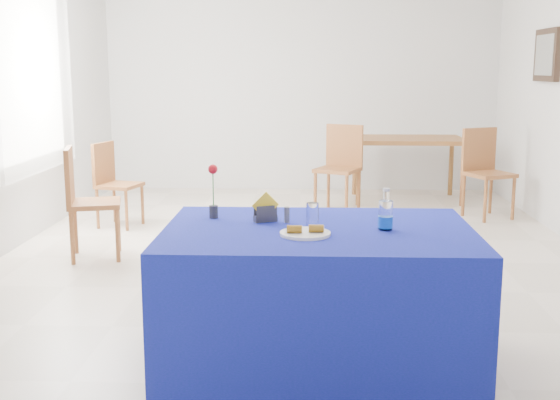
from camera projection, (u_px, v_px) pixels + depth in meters
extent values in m
plane|color=beige|center=(296.00, 261.00, 5.82)|extent=(7.00, 7.00, 0.00)
plane|color=silver|center=(301.00, 82.00, 9.00)|extent=(5.00, 0.00, 5.00)
plane|color=silver|center=(277.00, 127.00, 2.13)|extent=(5.00, 0.00, 5.00)
cube|color=white|center=(29.00, 71.00, 6.42)|extent=(0.04, 1.50, 1.60)
cube|color=white|center=(37.00, 71.00, 6.42)|extent=(0.04, 1.75, 1.85)
cube|color=black|center=(547.00, 55.00, 6.98)|extent=(0.06, 0.64, 0.52)
cube|color=#998C66|center=(545.00, 55.00, 6.98)|extent=(0.02, 0.52, 0.40)
cylinder|color=white|center=(305.00, 234.00, 3.48)|extent=(0.25, 0.25, 0.01)
cylinder|color=white|center=(313.00, 215.00, 3.63)|extent=(0.06, 0.06, 0.13)
cylinder|color=slate|center=(260.00, 213.00, 3.79)|extent=(0.03, 0.03, 0.08)
cylinder|color=#5E5F63|center=(287.00, 215.00, 3.75)|extent=(0.03, 0.03, 0.08)
cube|color=navy|center=(318.00, 298.00, 3.70)|extent=(1.60, 1.10, 0.76)
cylinder|color=white|center=(386.00, 215.00, 3.58)|extent=(0.07, 0.07, 0.15)
cylinder|color=blue|center=(385.00, 222.00, 3.59)|extent=(0.08, 0.08, 0.06)
cylinder|color=silver|center=(386.00, 196.00, 3.57)|extent=(0.03, 0.03, 0.05)
cylinder|color=white|center=(386.00, 190.00, 3.56)|extent=(0.04, 0.04, 0.01)
cube|color=#3A3A3F|center=(265.00, 218.00, 3.78)|extent=(0.13, 0.09, 0.03)
cube|color=#3A3B3F|center=(267.00, 214.00, 3.76)|extent=(0.11, 0.05, 0.09)
cube|color=#3C3C41|center=(264.00, 212.00, 3.80)|extent=(0.11, 0.05, 0.09)
cube|color=yellow|center=(265.00, 205.00, 3.77)|extent=(0.15, 0.02, 0.15)
cylinder|color=#29292E|center=(214.00, 212.00, 3.87)|extent=(0.05, 0.05, 0.07)
cylinder|color=#175F20|center=(213.00, 191.00, 3.85)|extent=(0.01, 0.01, 0.22)
sphere|color=red|center=(213.00, 169.00, 3.83)|extent=(0.05, 0.05, 0.05)
cube|color=brown|center=(408.00, 140.00, 8.36)|extent=(1.32, 0.85, 0.05)
cylinder|color=#915B2A|center=(358.00, 175.00, 8.11)|extent=(0.06, 0.06, 0.71)
cylinder|color=brown|center=(463.00, 176.00, 8.06)|extent=(0.06, 0.06, 0.71)
cylinder|color=brown|center=(355.00, 167.00, 8.80)|extent=(0.06, 0.06, 0.71)
cylinder|color=#96602B|center=(451.00, 167.00, 8.75)|extent=(0.06, 0.06, 0.71)
cylinder|color=brown|center=(315.00, 193.00, 7.65)|extent=(0.04, 0.04, 0.46)
cylinder|color=brown|center=(347.00, 196.00, 7.49)|extent=(0.04, 0.04, 0.46)
cylinder|color=brown|center=(328.00, 188.00, 7.98)|extent=(0.04, 0.04, 0.46)
cylinder|color=brown|center=(359.00, 191.00, 7.81)|extent=(0.04, 0.04, 0.46)
cube|color=brown|center=(338.00, 170.00, 7.69)|extent=(0.57, 0.57, 0.04)
cube|color=brown|center=(344.00, 146.00, 7.81)|extent=(0.41, 0.21, 0.47)
cylinder|color=brown|center=(485.00, 201.00, 7.21)|extent=(0.04, 0.04, 0.45)
cylinder|color=brown|center=(513.00, 199.00, 7.34)|extent=(0.04, 0.04, 0.45)
cylinder|color=brown|center=(463.00, 195.00, 7.54)|extent=(0.04, 0.04, 0.45)
cylinder|color=brown|center=(491.00, 193.00, 7.67)|extent=(0.04, 0.04, 0.45)
cube|color=brown|center=(489.00, 174.00, 7.40)|extent=(0.56, 0.56, 0.04)
cube|color=brown|center=(479.00, 149.00, 7.52)|extent=(0.40, 0.21, 0.46)
cylinder|color=brown|center=(117.00, 236.00, 5.74)|extent=(0.04, 0.04, 0.45)
cylinder|color=brown|center=(118.00, 226.00, 6.09)|extent=(0.04, 0.04, 0.45)
cylinder|color=brown|center=(72.00, 238.00, 5.67)|extent=(0.04, 0.04, 0.45)
cylinder|color=brown|center=(75.00, 228.00, 6.01)|extent=(0.04, 0.04, 0.45)
cube|color=brown|center=(95.00, 204.00, 5.83)|extent=(0.51, 0.51, 0.04)
cube|color=brown|center=(69.00, 175.00, 5.75)|extent=(0.14, 0.42, 0.46)
cylinder|color=brown|center=(127.00, 211.00, 6.85)|extent=(0.03, 0.03, 0.40)
cylinder|color=brown|center=(142.00, 204.00, 7.16)|extent=(0.03, 0.03, 0.40)
cylinder|color=brown|center=(98.00, 209.00, 6.95)|extent=(0.03, 0.03, 0.40)
cylinder|color=brown|center=(114.00, 203.00, 7.25)|extent=(0.03, 0.03, 0.40)
cube|color=brown|center=(119.00, 185.00, 7.01)|extent=(0.46, 0.46, 0.04)
cube|color=brown|center=(103.00, 163.00, 7.02)|extent=(0.13, 0.37, 0.41)
cylinder|color=gold|center=(294.00, 229.00, 3.46)|extent=(0.08, 0.04, 0.04)
cylinder|color=beige|center=(302.00, 229.00, 3.45)|extent=(0.01, 0.03, 0.03)
cylinder|color=gold|center=(316.00, 228.00, 3.47)|extent=(0.08, 0.04, 0.04)
cylinder|color=beige|center=(324.00, 228.00, 3.47)|extent=(0.01, 0.03, 0.03)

